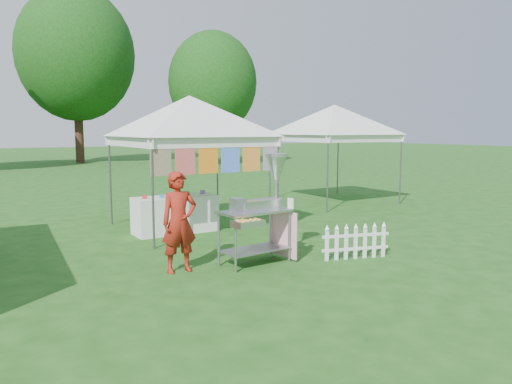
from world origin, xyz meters
TOP-DOWN VIEW (x-y plane):
  - ground at (0.00, 0.00)m, footprint 120.00×120.00m
  - canopy_main at (0.00, 3.49)m, footprint 4.24×4.24m
  - canopy_right at (5.50, 5.00)m, footprint 4.24×4.24m
  - tree_mid at (3.00, 28.00)m, footprint 7.60×7.60m
  - tree_right at (10.00, 22.00)m, footprint 5.60×5.60m
  - donut_cart at (-0.17, 0.15)m, footprint 1.32×0.99m
  - vendor at (-1.62, 0.38)m, footprint 0.59×0.40m
  - picket_fence at (1.31, -0.50)m, footprint 1.21×0.39m
  - display_table at (-0.48, 3.27)m, footprint 1.80×0.70m

SIDE VIEW (x-z plane):
  - ground at x=0.00m, z-range 0.00..0.00m
  - picket_fence at x=1.31m, z-range 0.01..0.57m
  - display_table at x=-0.48m, z-range 0.00..0.80m
  - vendor at x=-1.62m, z-range 0.00..1.60m
  - donut_cart at x=-0.17m, z-range 0.16..2.01m
  - canopy_main at x=0.00m, z-range 1.26..4.71m
  - canopy_right at x=5.50m, z-range 1.27..4.72m
  - tree_right at x=10.00m, z-range 0.97..9.39m
  - tree_mid at x=3.00m, z-range 1.38..12.90m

